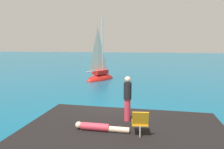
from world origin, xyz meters
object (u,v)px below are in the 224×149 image
object	(u,v)px
person_sunbather	(99,127)
person_standing	(127,97)
sailboat_near	(100,76)
beach_chair	(140,121)

from	to	relation	value
person_sunbather	person_standing	size ratio (longest dim) A/B	1.09
person_sunbather	person_standing	world-z (taller)	person_standing
person_standing	sailboat_near	bearing A→B (deg)	5.81
beach_chair	sailboat_near	bearing A→B (deg)	11.93
person_sunbather	beach_chair	xyz separation A→B (m)	(1.29, -0.09, 0.33)
person_sunbather	beach_chair	size ratio (longest dim) A/B	2.21
person_sunbather	beach_chair	distance (m)	1.34
person_sunbather	person_standing	distance (m)	1.50
person_sunbather	beach_chair	bearing A→B (deg)	-3.33
sailboat_near	beach_chair	distance (m)	15.34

